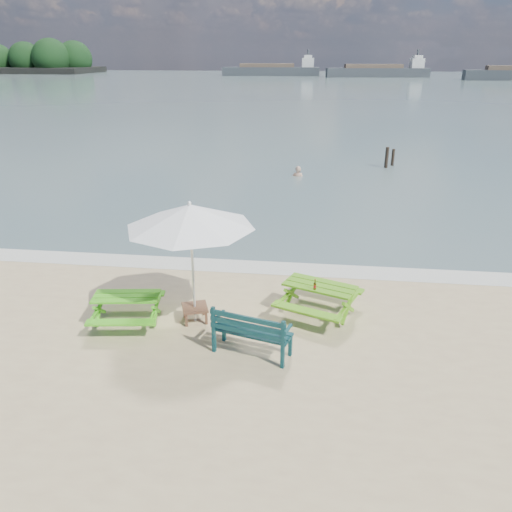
# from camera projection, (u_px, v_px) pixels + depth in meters

# --- Properties ---
(sea) EXTENTS (300.00, 300.00, 0.00)m
(sea) POSITION_uv_depth(u_px,v_px,m) (311.00, 87.00, 87.75)
(sea) COLOR slate
(sea) RESTS_ON ground
(foam_strip) EXTENTS (22.00, 0.90, 0.01)m
(foam_strip) POSITION_uv_depth(u_px,v_px,m) (252.00, 267.00, 13.89)
(foam_strip) COLOR silver
(foam_strip) RESTS_ON ground
(picnic_table_left) EXTENTS (1.62, 1.75, 0.68)m
(picnic_table_left) POSITION_uv_depth(u_px,v_px,m) (128.00, 310.00, 10.91)
(picnic_table_left) COLOR #45B21B
(picnic_table_left) RESTS_ON ground
(picnic_table_right) EXTENTS (2.10, 2.20, 0.75)m
(picnic_table_right) POSITION_uv_depth(u_px,v_px,m) (319.00, 300.00, 11.25)
(picnic_table_right) COLOR #569D17
(picnic_table_right) RESTS_ON ground
(park_bench) EXTENTS (1.63, 0.92, 0.95)m
(park_bench) POSITION_uv_depth(u_px,v_px,m) (252.00, 340.00, 9.80)
(park_bench) COLOR #0D3539
(park_bench) RESTS_ON ground
(side_table) EXTENTS (0.70, 0.70, 0.35)m
(side_table) POSITION_uv_depth(u_px,v_px,m) (195.00, 313.00, 11.06)
(side_table) COLOR brown
(side_table) RESTS_ON ground
(patio_umbrella) EXTENTS (3.48, 3.48, 2.69)m
(patio_umbrella) POSITION_uv_depth(u_px,v_px,m) (190.00, 216.00, 10.21)
(patio_umbrella) COLOR silver
(patio_umbrella) RESTS_ON ground
(beer_bottle) EXTENTS (0.06, 0.06, 0.24)m
(beer_bottle) POSITION_uv_depth(u_px,v_px,m) (315.00, 286.00, 10.86)
(beer_bottle) COLOR brown
(beer_bottle) RESTS_ON picnic_table_right
(swimmer) EXTENTS (0.62, 0.44, 1.61)m
(swimmer) POSITION_uv_depth(u_px,v_px,m) (298.00, 182.00, 24.27)
(swimmer) COLOR tan
(swimmer) RESTS_ON ground
(mooring_pilings) EXTENTS (0.57, 0.77, 1.27)m
(mooring_pilings) POSITION_uv_depth(u_px,v_px,m) (389.00, 159.00, 25.94)
(mooring_pilings) COLOR black
(mooring_pilings) RESTS_ON ground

